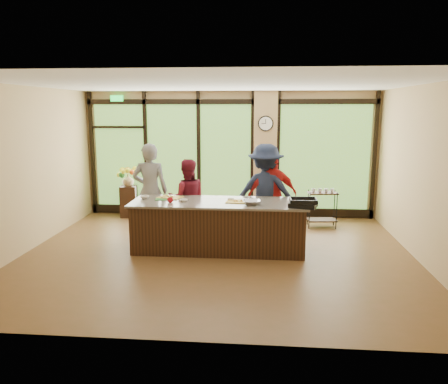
% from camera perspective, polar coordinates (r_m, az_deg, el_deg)
% --- Properties ---
extents(floor, '(7.00, 7.00, 0.00)m').
position_cam_1_polar(floor, '(7.95, -0.89, -8.19)').
color(floor, brown).
rests_on(floor, ground).
extents(ceiling, '(7.00, 7.00, 0.00)m').
position_cam_1_polar(ceiling, '(7.53, -0.96, 13.94)').
color(ceiling, white).
rests_on(ceiling, back_wall).
extents(back_wall, '(7.00, 0.00, 7.00)m').
position_cam_1_polar(back_wall, '(10.56, 0.75, 4.91)').
color(back_wall, tan).
rests_on(back_wall, floor).
extents(left_wall, '(0.00, 6.00, 6.00)m').
position_cam_1_polar(left_wall, '(8.68, -24.59, 2.63)').
color(left_wall, tan).
rests_on(left_wall, floor).
extents(right_wall, '(0.00, 6.00, 6.00)m').
position_cam_1_polar(right_wall, '(8.03, 24.77, 2.02)').
color(right_wall, tan).
rests_on(right_wall, floor).
extents(window_wall, '(6.90, 0.12, 3.00)m').
position_cam_1_polar(window_wall, '(10.52, 1.62, 4.31)').
color(window_wall, tan).
rests_on(window_wall, floor).
extents(island_base, '(3.10, 1.00, 0.88)m').
position_cam_1_polar(island_base, '(8.11, -0.69, -4.56)').
color(island_base, black).
rests_on(island_base, floor).
extents(countertop, '(3.20, 1.10, 0.04)m').
position_cam_1_polar(countertop, '(8.00, -0.69, -1.38)').
color(countertop, '#6E645B').
rests_on(countertop, island_base).
extents(wall_clock, '(0.36, 0.04, 0.36)m').
position_cam_1_polar(wall_clock, '(10.35, 5.46, 8.90)').
color(wall_clock, black).
rests_on(wall_clock, window_wall).
extents(cook_left, '(0.73, 0.51, 1.93)m').
position_cam_1_polar(cook_left, '(8.89, -9.60, 0.13)').
color(cook_left, slate).
rests_on(cook_left, floor).
extents(cook_midleft, '(0.89, 0.76, 1.61)m').
position_cam_1_polar(cook_midleft, '(8.84, -4.84, -0.87)').
color(cook_midleft, maroon).
rests_on(cook_midleft, floor).
extents(cook_midright, '(1.11, 0.72, 1.76)m').
position_cam_1_polar(cook_midright, '(8.79, 6.31, -0.45)').
color(cook_midright, red).
rests_on(cook_midright, floor).
extents(cook_right, '(1.28, 0.79, 1.91)m').
position_cam_1_polar(cook_right, '(8.78, 5.43, 0.04)').
color(cook_right, '#192138').
rests_on(cook_right, floor).
extents(roasting_pan, '(0.54, 0.47, 0.08)m').
position_cam_1_polar(roasting_pan, '(7.66, 10.30, -1.64)').
color(roasting_pan, black).
rests_on(roasting_pan, countertop).
extents(mixing_bowl, '(0.35, 0.35, 0.08)m').
position_cam_1_polar(mixing_bowl, '(7.75, 3.63, -1.35)').
color(mixing_bowl, silver).
rests_on(mixing_bowl, countertop).
extents(cutting_board_left, '(0.39, 0.32, 0.01)m').
position_cam_1_polar(cutting_board_left, '(8.28, -7.69, -0.87)').
color(cutting_board_left, '#308531').
rests_on(cutting_board_left, countertop).
extents(cutting_board_center, '(0.51, 0.44, 0.01)m').
position_cam_1_polar(cutting_board_center, '(8.39, -7.05, -0.69)').
color(cutting_board_center, gold).
rests_on(cutting_board_center, countertop).
extents(cutting_board_right, '(0.46, 0.36, 0.01)m').
position_cam_1_polar(cutting_board_right, '(7.96, 1.90, -1.24)').
color(cutting_board_right, gold).
rests_on(cutting_board_right, countertop).
extents(prep_bowl_near, '(0.18, 0.18, 0.05)m').
position_cam_1_polar(prep_bowl_near, '(8.38, -10.31, -0.66)').
color(prep_bowl_near, white).
rests_on(prep_bowl_near, countertop).
extents(prep_bowl_mid, '(0.15, 0.15, 0.04)m').
position_cam_1_polar(prep_bowl_mid, '(8.02, -5.27, -1.09)').
color(prep_bowl_mid, white).
rests_on(prep_bowl_mid, countertop).
extents(prep_bowl_far, '(0.15, 0.15, 0.03)m').
position_cam_1_polar(prep_bowl_far, '(8.11, 0.88, -0.96)').
color(prep_bowl_far, white).
rests_on(prep_bowl_far, countertop).
extents(red_ramekin, '(0.11, 0.11, 0.09)m').
position_cam_1_polar(red_ramekin, '(7.95, -7.03, -1.07)').
color(red_ramekin, '#AA111D').
rests_on(red_ramekin, countertop).
extents(flower_stand, '(0.42, 0.42, 0.75)m').
position_cam_1_polar(flower_stand, '(10.84, -12.32, -1.20)').
color(flower_stand, black).
rests_on(flower_stand, floor).
extents(flower_vase, '(0.35, 0.35, 0.29)m').
position_cam_1_polar(flower_vase, '(10.75, -12.43, 1.53)').
color(flower_vase, '#917A4F').
rests_on(flower_vase, flower_stand).
extents(bar_cart, '(0.67, 0.43, 0.87)m').
position_cam_1_polar(bar_cart, '(9.86, 12.71, -1.55)').
color(bar_cart, black).
rests_on(bar_cart, floor).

